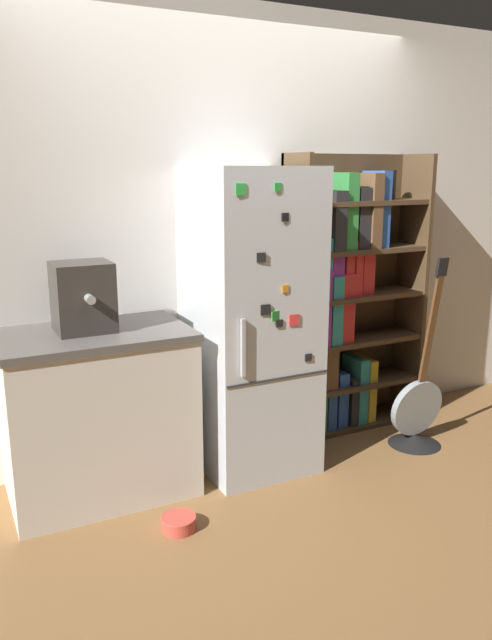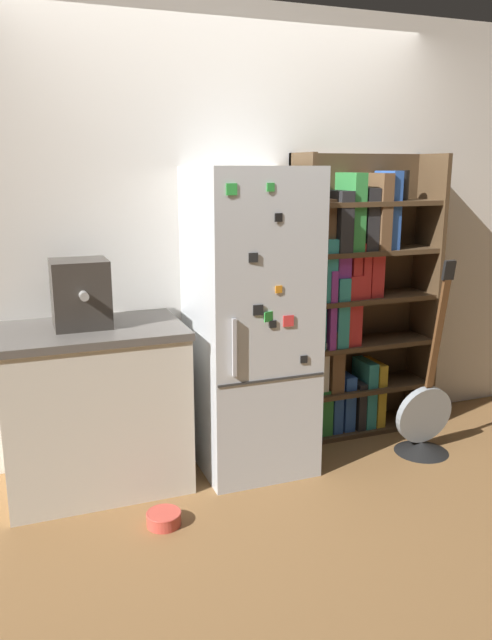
{
  "view_description": "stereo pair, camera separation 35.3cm",
  "coord_description": "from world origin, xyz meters",
  "px_view_note": "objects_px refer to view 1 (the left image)",
  "views": [
    {
      "loc": [
        -1.55,
        -2.92,
        1.69
      ],
      "look_at": [
        -0.01,
        0.15,
        0.85
      ],
      "focal_mm": 35.0,
      "sensor_mm": 36.0,
      "label": 1
    },
    {
      "loc": [
        -1.22,
        -3.06,
        1.69
      ],
      "look_at": [
        -0.01,
        0.15,
        0.85
      ],
      "focal_mm": 35.0,
      "sensor_mm": 36.0,
      "label": 2
    }
  ],
  "objects_px": {
    "refrigerator": "(250,321)",
    "bookshelf": "(340,300)",
    "espresso_machine": "(83,297)",
    "guitar": "(416,419)",
    "pet_bowl": "(179,522)"
  },
  "relations": [
    {
      "from": "refrigerator",
      "to": "bookshelf",
      "type": "bearing_deg",
      "value": 14.69
    },
    {
      "from": "refrigerator",
      "to": "espresso_machine",
      "type": "distance_m",
      "value": 0.93
    },
    {
      "from": "bookshelf",
      "to": "guitar",
      "type": "xyz_separation_m",
      "value": [
        0.27,
        -0.47,
        -0.69
      ]
    },
    {
      "from": "espresso_machine",
      "to": "pet_bowl",
      "type": "distance_m",
      "value": 1.2
    },
    {
      "from": "refrigerator",
      "to": "pet_bowl",
      "type": "distance_m",
      "value": 1.15
    },
    {
      "from": "pet_bowl",
      "to": "guitar",
      "type": "bearing_deg",
      "value": 7.71
    },
    {
      "from": "refrigerator",
      "to": "guitar",
      "type": "xyz_separation_m",
      "value": [
        1.02,
        -0.28,
        -0.68
      ]
    },
    {
      "from": "bookshelf",
      "to": "pet_bowl",
      "type": "xyz_separation_m",
      "value": [
        -1.39,
        -0.7,
        -0.83
      ]
    },
    {
      "from": "refrigerator",
      "to": "pet_bowl",
      "type": "height_order",
      "value": "refrigerator"
    },
    {
      "from": "bookshelf",
      "to": "espresso_machine",
      "type": "distance_m",
      "value": 1.67
    },
    {
      "from": "espresso_machine",
      "to": "refrigerator",
      "type": "bearing_deg",
      "value": -3.92
    },
    {
      "from": "bookshelf",
      "to": "pet_bowl",
      "type": "relative_size",
      "value": 10.35
    },
    {
      "from": "espresso_machine",
      "to": "bookshelf",
      "type": "bearing_deg",
      "value": 4.64
    },
    {
      "from": "refrigerator",
      "to": "bookshelf",
      "type": "xyz_separation_m",
      "value": [
        0.75,
        0.2,
        0.02
      ]
    },
    {
      "from": "refrigerator",
      "to": "espresso_machine",
      "type": "xyz_separation_m",
      "value": [
        -0.91,
        0.06,
        0.21
      ]
    }
  ]
}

